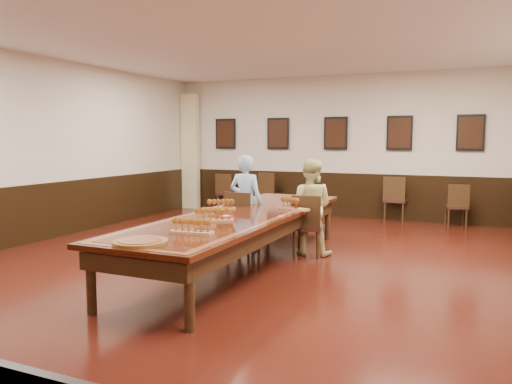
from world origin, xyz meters
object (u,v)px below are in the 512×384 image
at_px(chair_man, 243,221).
at_px(chair_woman, 308,225).
at_px(spare_chair_c, 396,199).
at_px(person_man, 246,203).
at_px(spare_chair_a, 227,192).
at_px(spare_chair_d, 456,205).
at_px(conference_table, 241,223).
at_px(carved_platter, 140,242).
at_px(person_woman, 310,207).
at_px(spare_chair_b, 272,193).

relative_size(chair_man, chair_woman, 1.02).
distance_m(chair_woman, spare_chair_c, 3.86).
relative_size(chair_man, person_man, 0.63).
bearing_deg(spare_chair_a, spare_chair_c, 179.91).
xyz_separation_m(spare_chair_d, person_man, (-3.00, -3.63, 0.33)).
relative_size(person_man, conference_table, 0.31).
bearing_deg(spare_chair_a, spare_chair_d, 177.91).
relative_size(spare_chair_c, conference_table, 0.20).
relative_size(spare_chair_c, carved_platter, 1.56).
height_order(spare_chair_d, person_man, person_man).
height_order(spare_chair_a, carved_platter, spare_chair_a).
xyz_separation_m(chair_man, spare_chair_c, (1.78, 3.90, 0.01)).
bearing_deg(carved_platter, spare_chair_c, 78.50).
bearing_deg(spare_chair_d, carved_platter, 56.51).
height_order(spare_chair_c, spare_chair_d, spare_chair_c).
bearing_deg(person_woman, spare_chair_a, -54.18).
bearing_deg(spare_chair_c, person_woman, 80.36).
bearing_deg(person_woman, chair_man, 5.26).
distance_m(chair_man, carved_platter, 3.14).
xyz_separation_m(spare_chair_a, carved_platter, (2.62, -6.95, 0.31)).
height_order(chair_man, person_man, person_man).
bearing_deg(person_woman, spare_chair_c, -107.87).
bearing_deg(spare_chair_c, conference_table, 75.79).
distance_m(spare_chair_a, carved_platter, 7.43).
bearing_deg(person_man, chair_woman, -178.09).
relative_size(spare_chair_a, carved_platter, 1.47).
xyz_separation_m(chair_man, spare_chair_d, (3.00, 3.73, -0.04)).
distance_m(chair_man, conference_table, 0.99).
relative_size(chair_woman, conference_table, 0.19).
height_order(spare_chair_b, spare_chair_d, spare_chair_b).
relative_size(chair_man, conference_table, 0.19).
xyz_separation_m(chair_woman, spare_chair_d, (1.96, 3.62, -0.03)).
xyz_separation_m(spare_chair_c, spare_chair_d, (1.22, -0.17, -0.05)).
bearing_deg(conference_table, person_woman, 60.38).
xyz_separation_m(chair_man, person_woman, (1.03, 0.21, 0.26)).
height_order(chair_woman, spare_chair_b, spare_chair_b).
xyz_separation_m(conference_table, carved_platter, (-0.04, -2.21, 0.16)).
distance_m(spare_chair_d, carved_platter, 7.34).
relative_size(spare_chair_a, spare_chair_c, 0.95).
relative_size(spare_chair_a, person_man, 0.60).
xyz_separation_m(spare_chair_c, person_woman, (-0.75, -3.69, 0.25)).
distance_m(person_woman, conference_table, 1.28).
bearing_deg(spare_chair_a, conference_table, 118.39).
distance_m(chair_woman, person_woman, 0.28).
relative_size(spare_chair_c, spare_chair_d, 1.12).
distance_m(spare_chair_b, spare_chair_c, 2.87).
distance_m(spare_chair_c, carved_platter, 7.15).
xyz_separation_m(spare_chair_a, person_woman, (3.29, -3.63, 0.27)).
xyz_separation_m(person_woman, conference_table, (-0.63, -1.11, -0.13)).
distance_m(spare_chair_b, person_woman, 4.24).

